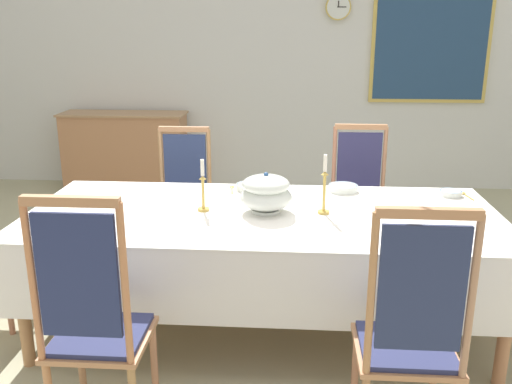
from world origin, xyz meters
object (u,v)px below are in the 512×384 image
Objects in this scene: chair_north_b at (359,198)px; candlestick_west at (203,191)px; candlestick_east at (324,190)px; spoon_secondary at (464,194)px; bowl_far_left at (343,188)px; sideboard at (126,151)px; dining_table at (263,223)px; spoon_primary at (232,188)px; bowl_near_left at (250,186)px; bowl_near_right at (451,193)px; chair_south_a at (93,320)px; soup_tureen at (266,193)px; framed_painting at (431,38)px; mounted_clock at (338,7)px; chair_north_a at (183,196)px; chair_south_b at (410,333)px.

chair_north_b is 1.49m from candlestick_west.
candlestick_east reaches higher than spoon_secondary.
sideboard is (-2.31, 2.60, -0.35)m from bowl_far_left.
sideboard is (-2.49, 2.07, -0.12)m from chair_north_b.
dining_table is 15.80× the size of spoon_primary.
bowl_near_right is at bearing -1.75° from bowl_near_left.
chair_south_a is 1.27m from soup_tureen.
soup_tureen is at bearing -116.45° from framed_painting.
chair_south_a reaches higher than spoon_primary.
mounted_clock is at bearing 65.46° from spoon_primary.
chair_north_a is 0.92× the size of chair_south_b.
chair_north_b is (1.39, 0.00, 0.01)m from chair_north_a.
framed_painting reaches higher than spoon_secondary.
chair_north_b reaches higher than candlestick_west.
chair_north_a is 0.72m from spoon_primary.
candlestick_west is at bearing -174.21° from spoon_secondary.
candlestick_west is at bearing -180.00° from dining_table.
spoon_secondary is at bearing 66.90° from chair_south_b.
candlestick_west is at bearing -118.03° from bowl_near_left.
soup_tureen is at bearing 56.16° from chair_north_b.
soup_tureen is 0.49m from bowl_near_left.
framed_painting reaches higher than chair_south_a.
chair_north_a is at bearing 136.94° from bowl_near_left.
chair_south_b is (1.39, 0.00, -0.01)m from chair_south_a.
mounted_clock is (1.33, 4.33, 1.47)m from chair_south_a.
chair_north_b is (0.69, 1.01, -0.14)m from dining_table.
candlestick_west is 0.22× the size of framed_painting.
soup_tureen is (0.02, -0.00, 0.19)m from dining_table.
candlestick_east is 2.44× the size of bowl_near_right.
chair_north_a is at bearing 163.03° from bowl_near_right.
chair_south_a is 6.84× the size of spoon_secondary.
chair_north_b is at bearing -88.58° from mounted_clock.
chair_north_a is at bearing 124.55° from chair_south_b.
framed_painting reaches higher than dining_table.
soup_tureen is 2.16× the size of bowl_near_right.
chair_south_a is at bearing 105.11° from sideboard.
bowl_far_left is (-0.18, 1.49, 0.21)m from chair_south_b.
candlestick_east is (0.34, 0.00, 0.02)m from soup_tureen.
mounted_clock reaches higher than sideboard.
mounted_clock is (0.99, 3.32, 1.16)m from candlestick_west.
dining_table is 0.55m from spoon_primary.
chair_north_a is at bearing 123.84° from spoon_primary.
bowl_far_left reaches higher than spoon_secondary.
chair_south_a is at bearing -111.49° from bowl_near_left.
spoon_secondary is at bearing 35.99° from chair_south_a.
dining_table is 8.82× the size of candlestick_west.
sideboard is at bearing 130.61° from spoon_secondary.
candlestick_east is at bearing 0.00° from candlestick_west.
mounted_clock reaches higher than soup_tureen.
chair_south_b is 2.02m from chair_north_b.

